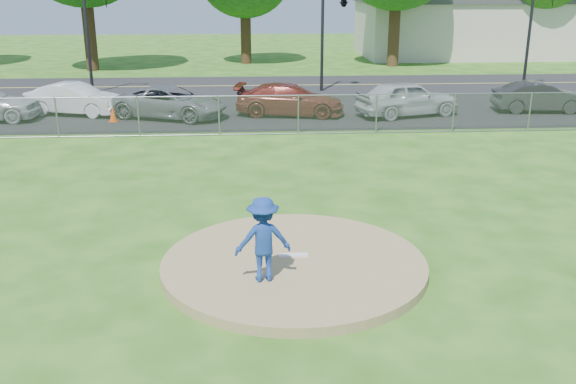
% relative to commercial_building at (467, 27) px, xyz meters
% --- Properties ---
extents(ground, '(120.00, 120.00, 0.00)m').
position_rel_commercial_building_xyz_m(ground, '(-16.00, -28.00, -2.16)').
color(ground, '#275913').
rests_on(ground, ground).
extents(pitchers_mound, '(5.40, 5.40, 0.20)m').
position_rel_commercial_building_xyz_m(pitchers_mound, '(-16.00, -38.00, -2.06)').
color(pitchers_mound, '#967D52').
rests_on(pitchers_mound, ground).
extents(pitching_rubber, '(0.60, 0.15, 0.04)m').
position_rel_commercial_building_xyz_m(pitching_rubber, '(-16.00, -37.80, -1.94)').
color(pitching_rubber, white).
rests_on(pitching_rubber, pitchers_mound).
extents(chain_link_fence, '(40.00, 0.06, 1.50)m').
position_rel_commercial_building_xyz_m(chain_link_fence, '(-16.00, -26.00, -1.41)').
color(chain_link_fence, gray).
rests_on(chain_link_fence, ground).
extents(parking_lot, '(50.00, 8.00, 0.01)m').
position_rel_commercial_building_xyz_m(parking_lot, '(-16.00, -21.50, -2.15)').
color(parking_lot, black).
rests_on(parking_lot, ground).
extents(street, '(60.00, 7.00, 0.01)m').
position_rel_commercial_building_xyz_m(street, '(-16.00, -14.00, -2.16)').
color(street, black).
rests_on(street, ground).
extents(commercial_building, '(16.40, 9.40, 4.30)m').
position_rel_commercial_building_xyz_m(commercial_building, '(0.00, 0.00, 0.00)').
color(commercial_building, beige).
rests_on(commercial_building, ground).
extents(traffic_signal_left, '(1.28, 0.20, 5.60)m').
position_rel_commercial_building_xyz_m(traffic_signal_left, '(-24.76, -16.00, 1.20)').
color(traffic_signal_left, black).
rests_on(traffic_signal_left, ground).
extents(traffic_signal_center, '(1.42, 2.48, 5.60)m').
position_rel_commercial_building_xyz_m(traffic_signal_center, '(-12.03, -16.00, 2.45)').
color(traffic_signal_center, black).
rests_on(traffic_signal_center, ground).
extents(traffic_signal_right, '(1.28, 0.20, 5.60)m').
position_rel_commercial_building_xyz_m(traffic_signal_right, '(-1.76, -16.00, 1.20)').
color(traffic_signal_right, black).
rests_on(traffic_signal_right, ground).
extents(pitcher, '(1.14, 0.76, 1.64)m').
position_rel_commercial_building_xyz_m(pitcher, '(-16.64, -38.84, -1.14)').
color(pitcher, navy).
rests_on(pitcher, pitchers_mound).
extents(traffic_cone, '(0.33, 0.33, 0.64)m').
position_rel_commercial_building_xyz_m(traffic_cone, '(-22.51, -23.28, -1.83)').
color(traffic_cone, '#DD4B0B').
rests_on(traffic_cone, parking_lot).
extents(parked_car_white, '(4.38, 2.55, 1.37)m').
position_rel_commercial_building_xyz_m(parked_car_white, '(-24.44, -21.66, -1.47)').
color(parked_car_white, white).
rests_on(parked_car_white, parking_lot).
extents(parked_car_gray, '(5.27, 3.79, 1.33)m').
position_rel_commercial_building_xyz_m(parked_car_gray, '(-20.18, -22.61, -1.48)').
color(parked_car_gray, slate).
rests_on(parked_car_gray, parking_lot).
extents(parked_car_darkred, '(4.94, 2.65, 1.36)m').
position_rel_commercial_building_xyz_m(parked_car_darkred, '(-15.09, -22.36, -1.47)').
color(parked_car_darkred, maroon).
rests_on(parked_car_darkred, parking_lot).
extents(parked_car_pearl, '(4.81, 3.02, 1.53)m').
position_rel_commercial_building_xyz_m(parked_car_pearl, '(-10.03, -22.77, -1.39)').
color(parked_car_pearl, '#B7BABC').
rests_on(parked_car_pearl, parking_lot).
extents(parked_car_charcoal, '(4.10, 1.70, 1.32)m').
position_rel_commercial_building_xyz_m(parked_car_charcoal, '(-3.92, -22.28, -1.49)').
color(parked_car_charcoal, '#242326').
rests_on(parked_car_charcoal, parking_lot).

